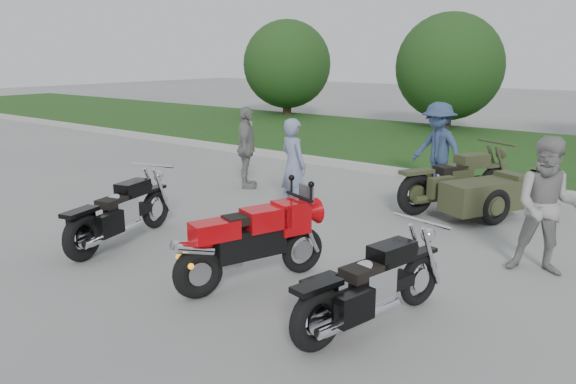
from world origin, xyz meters
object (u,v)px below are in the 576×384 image
Objects in this scene: sportbike_red at (250,240)px; cruiser_right at (367,290)px; cruiser_left at (118,215)px; person_back at (246,148)px; person_denim at (437,148)px; person_grey at (548,207)px; cruiser_sidecar at (470,190)px; person_stripe at (293,165)px.

sportbike_red reaches higher than cruiser_right.
cruiser_left is 4.04m from cruiser_right.
person_back reaches higher than sportbike_red.
person_denim is at bearing 111.01° from sportbike_red.
person_denim is 3.72m from person_back.
person_denim is at bearing 115.79° from person_grey.
person_grey is (1.64, -1.89, 0.41)m from cruiser_sidecar.
cruiser_right is at bearing 16.08° from sportbike_red.
cruiser_right is 2.81m from person_grey.
cruiser_right is at bearing -126.54° from person_grey.
person_denim is (-2.75, 3.06, 0.03)m from person_grey.
cruiser_right is 4.55m from cruiser_sidecar.
person_denim is (-1.78, 5.66, 0.47)m from cruiser_right.
cruiser_right is 6.21m from person_back.
person_back is (-4.28, -0.78, 0.37)m from cruiser_sidecar.
person_denim reaches higher than cruiser_left.
person_grey reaches higher than cruiser_left.
cruiser_sidecar is (-0.68, 4.49, 0.03)m from cruiser_right.
person_stripe is (0.87, 2.92, 0.37)m from cruiser_left.
cruiser_left is 0.94× the size of cruiser_sidecar.
person_grey reaches higher than person_stripe.
sportbike_red is 4.94m from person_back.
cruiser_right is 1.27× the size of person_back.
sportbike_red is at bearing -69.67° from person_denim.
person_denim is (-0.17, 5.57, 0.33)m from sportbike_red.
person_grey is (2.58, 2.51, 0.30)m from sportbike_red.
cruiser_left is at bearing -158.76° from sportbike_red.
person_back is (-3.17, -1.94, -0.06)m from person_denim.
cruiser_left reaches higher than cruiser_right.
cruiser_sidecar is (3.36, 4.49, 0.01)m from cruiser_left.
person_stripe is 0.91× the size of person_denim.
sportbike_red is 2.43m from cruiser_left.
person_denim reaches higher than person_stripe.
cruiser_left is 3.07m from person_stripe.
sportbike_red is 1.17× the size of person_back.
sportbike_red is 1.09× the size of person_denim.
person_grey is 4.11m from person_denim.
person_denim is at bearing -96.93° from person_back.
cruiser_left is at bearing -168.21° from cruiser_right.
person_denim is (2.25, 5.65, 0.45)m from cruiser_left.
person_back reaches higher than person_stripe.
person_stripe is 4.15m from person_grey.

